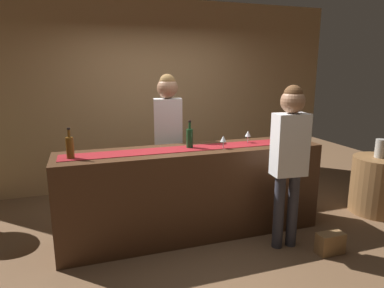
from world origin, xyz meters
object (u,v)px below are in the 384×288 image
(vase_on_side_table, at_px, (380,148))
(bartender, at_px, (168,129))
(wine_glass_mid_counter, at_px, (223,139))
(round_side_table, at_px, (378,185))
(wine_bottle_green, at_px, (190,138))
(handbag, at_px, (330,243))
(customer_sipping, at_px, (290,150))
(wine_bottle_amber, at_px, (70,147))
(wine_glass_near_customer, at_px, (248,134))

(vase_on_side_table, bearing_deg, bartender, 164.11)
(wine_glass_mid_counter, relative_size, round_side_table, 0.19)
(wine_bottle_green, bearing_deg, bartender, 100.61)
(handbag, bearing_deg, customer_sipping, 142.63)
(vase_on_side_table, distance_m, handbag, 1.64)
(wine_bottle_amber, distance_m, wine_glass_near_customer, 1.96)
(customer_sipping, relative_size, vase_on_side_table, 7.11)
(wine_glass_near_customer, bearing_deg, vase_on_side_table, -7.21)
(wine_bottle_amber, bearing_deg, round_side_table, -2.25)
(wine_glass_near_customer, distance_m, bartender, 0.98)
(bartender, bearing_deg, wine_glass_mid_counter, 134.17)
(wine_bottle_amber, height_order, wine_bottle_green, same)
(wine_bottle_green, relative_size, bartender, 0.17)
(wine_bottle_green, height_order, bartender, bartender)
(wine_glass_near_customer, height_order, customer_sipping, customer_sipping)
(customer_sipping, xyz_separation_m, round_side_table, (1.67, 0.39, -0.69))
(wine_glass_near_customer, relative_size, round_side_table, 0.19)
(round_side_table, distance_m, handbag, 1.49)
(wine_bottle_amber, height_order, wine_glass_mid_counter, wine_bottle_amber)
(wine_glass_near_customer, bearing_deg, round_side_table, -7.80)
(wine_glass_mid_counter, relative_size, handbag, 0.51)
(wine_bottle_amber, xyz_separation_m, vase_on_side_table, (3.75, -0.13, -0.26))
(round_side_table, height_order, vase_on_side_table, vase_on_side_table)
(wine_bottle_green, distance_m, bartender, 0.56)
(bartender, distance_m, vase_on_side_table, 2.73)
(wine_bottle_green, distance_m, customer_sipping, 1.06)
(wine_bottle_green, distance_m, wine_glass_near_customer, 0.72)
(customer_sipping, bearing_deg, wine_glass_near_customer, 107.75)
(wine_bottle_green, height_order, vase_on_side_table, wine_bottle_green)
(handbag, bearing_deg, wine_glass_near_customer, 118.92)
(wine_glass_mid_counter, xyz_separation_m, bartender, (-0.44, 0.70, 0.01))
(wine_glass_mid_counter, xyz_separation_m, round_side_table, (2.20, -0.07, -0.74))
(vase_on_side_table, bearing_deg, round_side_table, -48.31)
(customer_sipping, height_order, round_side_table, customer_sipping)
(round_side_table, height_order, handbag, round_side_table)
(vase_on_side_table, bearing_deg, handbag, -151.96)
(wine_glass_mid_counter, height_order, bartender, bartender)
(wine_bottle_green, xyz_separation_m, vase_on_side_table, (2.51, -0.20, -0.26))
(round_side_table, bearing_deg, wine_bottle_amber, 177.75)
(round_side_table, bearing_deg, wine_glass_near_customer, 172.20)
(wine_glass_mid_counter, height_order, handbag, wine_glass_mid_counter)
(wine_bottle_green, xyz_separation_m, wine_glass_mid_counter, (0.33, -0.15, -0.01))
(wine_glass_mid_counter, bearing_deg, bartender, 122.01)
(wine_bottle_green, height_order, customer_sipping, customer_sipping)
(wine_glass_mid_counter, bearing_deg, wine_glass_near_customer, 24.53)
(handbag, bearing_deg, wine_bottle_green, 144.24)
(wine_glass_mid_counter, bearing_deg, handbag, -39.35)
(bartender, bearing_deg, customer_sipping, 142.13)
(wine_bottle_amber, relative_size, bartender, 0.17)
(wine_bottle_amber, bearing_deg, vase_on_side_table, -1.94)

